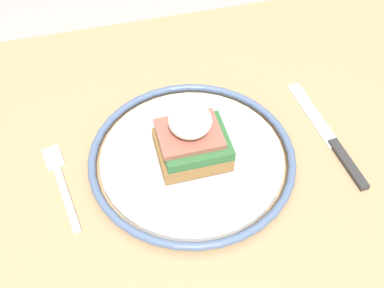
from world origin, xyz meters
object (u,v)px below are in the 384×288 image
sandwich (192,138)px  fork (61,182)px  plate (192,158)px  knife (332,141)px

sandwich → fork: size_ratio=0.63×
fork → sandwich: bearing=-2.4°
plate → fork: 0.17m
fork → knife: knife is taller
sandwich → knife: (0.19, -0.02, -0.04)m
knife → plate: bearing=175.3°
sandwich → fork: sandwich is taller
plate → knife: plate is taller
plate → sandwich: sandwich is taller
sandwich → plate: bearing=-89.7°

